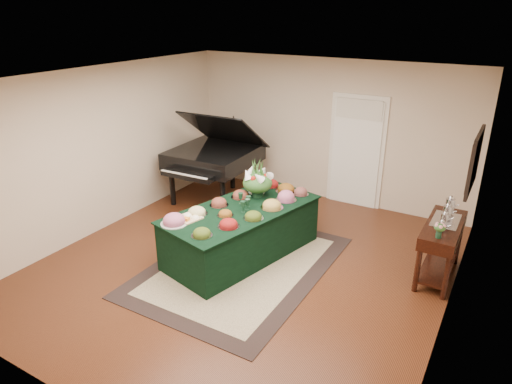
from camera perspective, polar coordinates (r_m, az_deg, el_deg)
The scene contains 14 objects.
ground at distance 6.85m, azimuth -1.28°, elevation -8.99°, with size 6.00×6.00×0.00m, color black.
area_rug at distance 6.80m, azimuth -1.90°, elevation -9.18°, with size 2.29×3.21×0.01m.
kitchen_doorway at distance 8.71m, azimuth 12.40°, elevation 4.81°, with size 1.05×0.07×2.10m.
buffet_table at distance 6.92m, azimuth -1.77°, elevation -4.97°, with size 1.68×2.61×0.77m.
food_platters at distance 6.78m, azimuth -1.43°, elevation -1.51°, with size 1.37×2.30×0.12m.
cutting_board at distance 6.49m, azimuth -8.31°, elevation -2.98°, with size 0.38×0.38×0.10m.
green_goblets at distance 6.72m, azimuth -1.41°, elevation -1.34°, with size 0.28×0.32×0.18m.
floral_centerpiece at distance 7.08m, azimuth 0.19°, elevation 1.60°, with size 0.48×0.48×0.48m.
grand_piano at distance 8.78m, azimuth -5.27°, elevation 4.52°, with size 1.61×1.81×1.78m.
wicker_basket at distance 8.55m, azimuth -2.27°, elevation -1.53°, with size 0.35×0.35×0.22m, color #9A6A3E.
mahogany_sideboard at distance 6.75m, azimuth 22.25°, elevation -5.14°, with size 0.45×1.23×0.83m.
tea_service at distance 6.69m, azimuth 22.72°, elevation -2.58°, with size 0.34×0.74×0.30m.
pink_bouquet at distance 6.19m, azimuth 21.98°, elevation -4.19°, with size 0.16×0.16×0.21m.
wall_painting at distance 6.33m, azimuth 25.65°, elevation 3.47°, with size 0.05×0.95×0.75m.
Camera 1 is at (3.08, -4.99, 3.55)m, focal length 32.00 mm.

